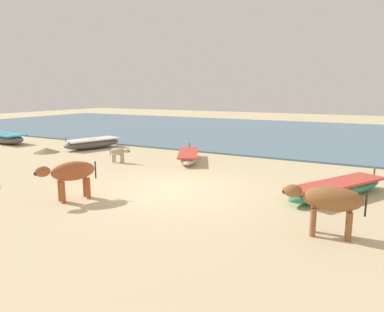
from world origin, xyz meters
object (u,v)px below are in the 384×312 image
fishing_boat_4 (92,143)px  fishing_boat_3 (188,156)px  fishing_boat_2 (5,138)px  cow_adult_brown (329,200)px  fishing_boat_1 (337,189)px  cow_second_adult_rust (71,173)px  calf_far_dun (118,152)px

fishing_boat_4 → fishing_boat_3: bearing=100.4°
fishing_boat_2 → cow_adult_brown: bearing=172.1°
fishing_boat_1 → fishing_boat_4: (-12.27, 3.10, 0.05)m
fishing_boat_1 → cow_second_adult_rust: size_ratio=2.44×
fishing_boat_2 → fishing_boat_3: bearing=-170.0°
cow_adult_brown → cow_second_adult_rust: (-6.48, -0.76, 0.01)m
fishing_boat_3 → fishing_boat_4: (-6.03, 0.57, 0.06)m
fishing_boat_4 → cow_second_adult_rust: (5.98, -6.92, 0.49)m
fishing_boat_4 → cow_adult_brown: cow_adult_brown is taller
fishing_boat_1 → calf_far_dun: calf_far_dun is taller
fishing_boat_2 → cow_second_adult_rust: 13.15m
fishing_boat_1 → fishing_boat_3: size_ratio=1.23×
cow_adult_brown → fishing_boat_4: bearing=-33.9°
fishing_boat_2 → fishing_boat_3: (11.78, 0.40, -0.09)m
cow_adult_brown → calf_far_dun: bearing=-31.5°
fishing_boat_2 → fishing_boat_3: 11.78m
cow_second_adult_rust → fishing_boat_2: bearing=-92.3°
fishing_boat_1 → cow_adult_brown: size_ratio=2.37×
fishing_boat_1 → calf_far_dun: bearing=112.8°
fishing_boat_2 → fishing_boat_4: fishing_boat_2 is taller
fishing_boat_3 → cow_adult_brown: cow_adult_brown is taller
fishing_boat_1 → fishing_boat_2: (-18.01, 2.13, 0.08)m
fishing_boat_4 → cow_second_adult_rust: cow_second_adult_rust is taller
cow_adult_brown → cow_second_adult_rust: cow_second_adult_rust is taller
fishing_boat_3 → cow_second_adult_rust: bearing=152.4°
fishing_boat_3 → fishing_boat_4: fishing_boat_4 is taller
fishing_boat_1 → cow_second_adult_rust: cow_second_adult_rust is taller
fishing_boat_1 → cow_adult_brown: bearing=-148.2°
fishing_boat_2 → fishing_boat_3: size_ratio=1.13×
fishing_boat_1 → cow_adult_brown: cow_adult_brown is taller
fishing_boat_1 → fishing_boat_3: (-6.24, 2.53, -0.02)m
fishing_boat_2 → calf_far_dun: (9.41, -1.29, 0.14)m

